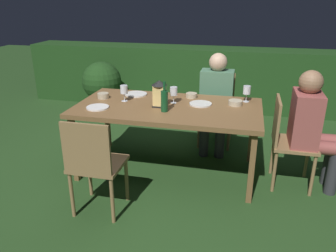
# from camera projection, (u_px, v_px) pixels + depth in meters

# --- Properties ---
(ground_plane) EXTENTS (16.00, 16.00, 0.00)m
(ground_plane) POSITION_uv_depth(u_px,v_px,m) (168.00, 170.00, 3.64)
(ground_plane) COLOR #26471E
(dining_table) EXTENTS (1.85, 0.97, 0.73)m
(dining_table) POSITION_uv_depth(u_px,v_px,m) (168.00, 111.00, 3.39)
(dining_table) COLOR brown
(dining_table) RESTS_ON ground
(chair_side_left_a) EXTENTS (0.42, 0.40, 0.87)m
(chair_side_left_a) POSITION_uv_depth(u_px,v_px,m) (94.00, 162.00, 2.75)
(chair_side_left_a) COLOR #937047
(chair_side_left_a) RESTS_ON ground
(chair_side_right_b) EXTENTS (0.42, 0.40, 0.87)m
(chair_side_right_b) POSITION_uv_depth(u_px,v_px,m) (217.00, 105.00, 4.16)
(chair_side_right_b) COLOR #937047
(chair_side_right_b) RESTS_ON ground
(person_in_green) EXTENTS (0.38, 0.47, 1.15)m
(person_in_green) POSITION_uv_depth(u_px,v_px,m) (216.00, 98.00, 3.93)
(person_in_green) COLOR #4C7A5B
(person_in_green) RESTS_ON ground
(chair_head_far) EXTENTS (0.40, 0.42, 0.87)m
(chair_head_far) POSITION_uv_depth(u_px,v_px,m) (287.00, 138.00, 3.21)
(chair_head_far) COLOR #937047
(chair_head_far) RESTS_ON ground
(person_in_rust) EXTENTS (0.48, 0.38, 1.15)m
(person_in_rust) POSITION_uv_depth(u_px,v_px,m) (311.00, 125.00, 3.11)
(person_in_rust) COLOR #9E4C47
(person_in_rust) RESTS_ON ground
(lantern_centerpiece) EXTENTS (0.15, 0.15, 0.27)m
(lantern_centerpiece) POSITION_uv_depth(u_px,v_px,m) (159.00, 92.00, 3.30)
(lantern_centerpiece) COLOR black
(lantern_centerpiece) RESTS_ON dining_table
(green_bottle_on_table) EXTENTS (0.07, 0.07, 0.29)m
(green_bottle_on_table) POSITION_uv_depth(u_px,v_px,m) (164.00, 100.00, 3.17)
(green_bottle_on_table) COLOR #144723
(green_bottle_on_table) RESTS_ON dining_table
(wine_glass_a) EXTENTS (0.08, 0.08, 0.17)m
(wine_glass_a) POSITION_uv_depth(u_px,v_px,m) (247.00, 91.00, 3.46)
(wine_glass_a) COLOR silver
(wine_glass_a) RESTS_ON dining_table
(wine_glass_b) EXTENTS (0.08, 0.08, 0.17)m
(wine_glass_b) POSITION_uv_depth(u_px,v_px,m) (124.00, 90.00, 3.47)
(wine_glass_b) COLOR silver
(wine_glass_b) RESTS_ON dining_table
(wine_glass_c) EXTENTS (0.08, 0.08, 0.17)m
(wine_glass_c) POSITION_uv_depth(u_px,v_px,m) (174.00, 92.00, 3.41)
(wine_glass_c) COLOR silver
(wine_glass_c) RESTS_ON dining_table
(plate_a) EXTENTS (0.22, 0.22, 0.01)m
(plate_a) POSITION_uv_depth(u_px,v_px,m) (98.00, 107.00, 3.30)
(plate_a) COLOR white
(plate_a) RESTS_ON dining_table
(plate_b) EXTENTS (0.23, 0.23, 0.01)m
(plate_b) POSITION_uv_depth(u_px,v_px,m) (201.00, 104.00, 3.41)
(plate_b) COLOR silver
(plate_b) RESTS_ON dining_table
(plate_c) EXTENTS (0.25, 0.25, 0.01)m
(plate_c) POSITION_uv_depth(u_px,v_px,m) (136.00, 94.00, 3.74)
(plate_c) COLOR white
(plate_c) RESTS_ON dining_table
(bowl_olives) EXTENTS (0.12, 0.12, 0.05)m
(bowl_olives) POSITION_uv_depth(u_px,v_px,m) (191.00, 95.00, 3.63)
(bowl_olives) COLOR #BCAD8E
(bowl_olives) RESTS_ON dining_table
(bowl_bread) EXTENTS (0.14, 0.14, 0.05)m
(bowl_bread) POSITION_uv_depth(u_px,v_px,m) (235.00, 103.00, 3.38)
(bowl_bread) COLOR #BCAD8E
(bowl_bread) RESTS_ON dining_table
(bowl_salad) EXTENTS (0.12, 0.12, 0.06)m
(bowl_salad) POSITION_uv_depth(u_px,v_px,m) (103.00, 96.00, 3.60)
(bowl_salad) COLOR #BCAD8E
(bowl_salad) RESTS_ON dining_table
(hedge_backdrop) EXTENTS (5.81, 0.61, 0.97)m
(hedge_backdrop) POSITION_uv_depth(u_px,v_px,m) (200.00, 77.00, 5.58)
(hedge_backdrop) COLOR #1E4219
(hedge_backdrop) RESTS_ON ground
(potted_plant_by_hedge) EXTENTS (0.60, 0.60, 0.81)m
(potted_plant_by_hedge) POSITION_uv_depth(u_px,v_px,m) (102.00, 84.00, 5.22)
(potted_plant_by_hedge) COLOR brown
(potted_plant_by_hedge) RESTS_ON ground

